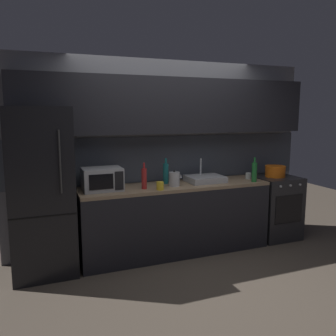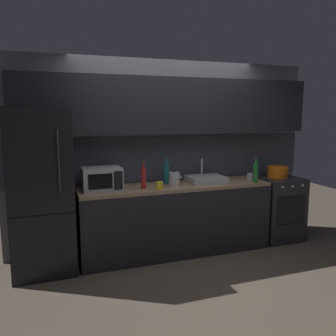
% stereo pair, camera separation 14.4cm
% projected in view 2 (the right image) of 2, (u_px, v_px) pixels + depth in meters
% --- Properties ---
extents(ground_plane, '(10.00, 10.00, 0.00)m').
position_uv_depth(ground_plane, '(205.00, 282.00, 3.77)').
color(ground_plane, '#4C4238').
extents(back_wall, '(4.21, 0.44, 2.50)m').
position_uv_depth(back_wall, '(168.00, 133.00, 4.64)').
color(back_wall, slate).
rests_on(back_wall, ground).
extents(counter_run, '(2.47, 0.60, 0.90)m').
position_uv_depth(counter_run, '(175.00, 219.00, 4.54)').
color(counter_run, black).
rests_on(counter_run, ground).
extents(refrigerator, '(0.68, 0.69, 1.87)m').
position_uv_depth(refrigerator, '(42.00, 191.00, 3.93)').
color(refrigerator, black).
rests_on(refrigerator, ground).
extents(oven_range, '(0.60, 0.62, 0.90)m').
position_uv_depth(oven_range, '(277.00, 208.00, 5.06)').
color(oven_range, '#232326').
rests_on(oven_range, ground).
extents(microwave, '(0.46, 0.35, 0.27)m').
position_uv_depth(microwave, '(102.00, 179.00, 4.15)').
color(microwave, '#A8AAAF').
rests_on(microwave, counter_run).
extents(sink_basin, '(0.48, 0.38, 0.30)m').
position_uv_depth(sink_basin, '(206.00, 179.00, 4.64)').
color(sink_basin, '#ADAFB5').
rests_on(sink_basin, counter_run).
extents(kettle, '(0.17, 0.13, 0.20)m').
position_uv_depth(kettle, '(174.00, 179.00, 4.37)').
color(kettle, '#B7BABF').
rests_on(kettle, counter_run).
extents(wine_bottle_red, '(0.06, 0.06, 0.32)m').
position_uv_depth(wine_bottle_red, '(144.00, 178.00, 4.21)').
color(wine_bottle_red, '#A82323').
rests_on(wine_bottle_red, counter_run).
extents(wine_bottle_green, '(0.07, 0.07, 0.33)m').
position_uv_depth(wine_bottle_green, '(256.00, 172.00, 4.60)').
color(wine_bottle_green, '#1E6B2D').
rests_on(wine_bottle_green, counter_run).
extents(wine_bottle_teal, '(0.07, 0.07, 0.33)m').
position_uv_depth(wine_bottle_teal, '(166.00, 173.00, 4.52)').
color(wine_bottle_teal, '#19666B').
rests_on(wine_bottle_teal, counter_run).
extents(mug_clear, '(0.07, 0.07, 0.09)m').
position_uv_depth(mug_clear, '(250.00, 176.00, 4.81)').
color(mug_clear, silver).
rests_on(mug_clear, counter_run).
extents(mug_yellow, '(0.09, 0.09, 0.10)m').
position_uv_depth(mug_yellow, '(159.00, 186.00, 4.16)').
color(mug_yellow, gold).
rests_on(mug_yellow, counter_run).
extents(cooking_pot, '(0.29, 0.29, 0.16)m').
position_uv_depth(cooking_pot, '(278.00, 172.00, 4.97)').
color(cooking_pot, orange).
rests_on(cooking_pot, oven_range).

